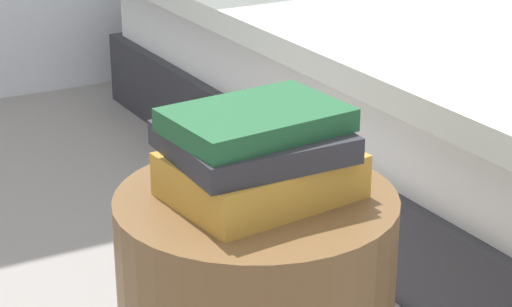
# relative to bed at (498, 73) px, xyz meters

# --- Properties ---
(bed) EXTENTS (1.60, 2.05, 0.62)m
(bed) POSITION_rel_bed_xyz_m (0.00, 0.00, 0.00)
(bed) COLOR #2D2D33
(bed) RESTS_ON ground_plane
(book_ochre) EXTENTS (0.27, 0.22, 0.06)m
(book_ochre) POSITION_rel_bed_xyz_m (-1.19, -0.83, 0.25)
(book_ochre) COLOR #B7842D
(book_ochre) RESTS_ON side_table
(book_charcoal) EXTENTS (0.23, 0.21, 0.04)m
(book_charcoal) POSITION_rel_bed_xyz_m (-1.20, -0.81, 0.30)
(book_charcoal) COLOR #28282D
(book_charcoal) RESTS_ON book_ochre
(book_forest) EXTENTS (0.25, 0.18, 0.03)m
(book_forest) POSITION_rel_bed_xyz_m (-1.20, -0.82, 0.33)
(book_forest) COLOR #1E512D
(book_forest) RESTS_ON book_charcoal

